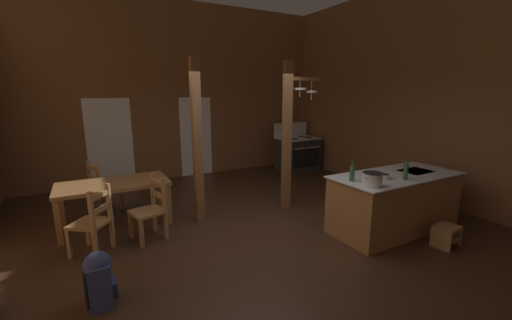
{
  "coord_description": "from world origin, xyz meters",
  "views": [
    {
      "loc": [
        -2.21,
        -3.92,
        2.18
      ],
      "look_at": [
        0.48,
        0.99,
        0.98
      ],
      "focal_mm": 22.11,
      "sensor_mm": 36.0,
      "label": 1
    }
  ],
  "objects_px": {
    "stove_range": "(298,153)",
    "dining_table": "(114,187)",
    "backpack": "(99,277)",
    "bottle_short_on_counter": "(406,172)",
    "stockpot_on_counter": "(373,179)",
    "ladderback_chair_near_window": "(93,222)",
    "bottle_tall_on_counter": "(352,173)",
    "kitchen_island": "(394,202)",
    "ladderback_chair_by_post": "(151,210)",
    "mixing_bowl_on_counter": "(384,176)",
    "ladderback_chair_at_table_end": "(103,187)",
    "step_stool": "(446,234)"
  },
  "relations": [
    {
      "from": "kitchen_island",
      "to": "dining_table",
      "type": "height_order",
      "value": "kitchen_island"
    },
    {
      "from": "mixing_bowl_on_counter",
      "to": "step_stool",
      "type": "bearing_deg",
      "value": -51.67
    },
    {
      "from": "kitchen_island",
      "to": "stockpot_on_counter",
      "type": "distance_m",
      "value": 1.04
    },
    {
      "from": "mixing_bowl_on_counter",
      "to": "bottle_short_on_counter",
      "type": "relative_size",
      "value": 0.6
    },
    {
      "from": "kitchen_island",
      "to": "dining_table",
      "type": "distance_m",
      "value": 4.57
    },
    {
      "from": "stove_range",
      "to": "stockpot_on_counter",
      "type": "distance_m",
      "value": 4.67
    },
    {
      "from": "bottle_tall_on_counter",
      "to": "step_stool",
      "type": "bearing_deg",
      "value": -37.71
    },
    {
      "from": "stove_range",
      "to": "ladderback_chair_at_table_end",
      "type": "relative_size",
      "value": 1.39
    },
    {
      "from": "kitchen_island",
      "to": "mixing_bowl_on_counter",
      "type": "relative_size",
      "value": 11.55
    },
    {
      "from": "bottle_tall_on_counter",
      "to": "bottle_short_on_counter",
      "type": "relative_size",
      "value": 0.93
    },
    {
      "from": "ladderback_chair_near_window",
      "to": "bottle_short_on_counter",
      "type": "height_order",
      "value": "bottle_short_on_counter"
    },
    {
      "from": "stockpot_on_counter",
      "to": "bottle_short_on_counter",
      "type": "height_order",
      "value": "bottle_short_on_counter"
    },
    {
      "from": "ladderback_chair_near_window",
      "to": "ladderback_chair_at_table_end",
      "type": "bearing_deg",
      "value": 82.93
    },
    {
      "from": "kitchen_island",
      "to": "dining_table",
      "type": "bearing_deg",
      "value": 149.32
    },
    {
      "from": "ladderback_chair_at_table_end",
      "to": "bottle_short_on_counter",
      "type": "height_order",
      "value": "bottle_short_on_counter"
    },
    {
      "from": "stove_range",
      "to": "bottle_short_on_counter",
      "type": "height_order",
      "value": "stove_range"
    },
    {
      "from": "stove_range",
      "to": "stockpot_on_counter",
      "type": "bearing_deg",
      "value": -113.54
    },
    {
      "from": "stove_range",
      "to": "backpack",
      "type": "relative_size",
      "value": 2.21
    },
    {
      "from": "ladderback_chair_near_window",
      "to": "bottle_tall_on_counter",
      "type": "xyz_separation_m",
      "value": [
        3.37,
        -1.37,
        0.58
      ]
    },
    {
      "from": "kitchen_island",
      "to": "ladderback_chair_near_window",
      "type": "distance_m",
      "value": 4.51
    },
    {
      "from": "dining_table",
      "to": "stockpot_on_counter",
      "type": "height_order",
      "value": "stockpot_on_counter"
    },
    {
      "from": "stove_range",
      "to": "stockpot_on_counter",
      "type": "height_order",
      "value": "stove_range"
    },
    {
      "from": "dining_table",
      "to": "ladderback_chair_by_post",
      "type": "bearing_deg",
      "value": -61.26
    },
    {
      "from": "kitchen_island",
      "to": "backpack",
      "type": "height_order",
      "value": "kitchen_island"
    },
    {
      "from": "stove_range",
      "to": "ladderback_chair_near_window",
      "type": "distance_m",
      "value": 5.87
    },
    {
      "from": "stove_range",
      "to": "kitchen_island",
      "type": "bearing_deg",
      "value": -104.17
    },
    {
      "from": "ladderback_chair_by_post",
      "to": "mixing_bowl_on_counter",
      "type": "distance_m",
      "value": 3.54
    },
    {
      "from": "step_stool",
      "to": "bottle_tall_on_counter",
      "type": "distance_m",
      "value": 1.61
    },
    {
      "from": "kitchen_island",
      "to": "ladderback_chair_by_post",
      "type": "height_order",
      "value": "ladderback_chair_by_post"
    },
    {
      "from": "dining_table",
      "to": "ladderback_chair_at_table_end",
      "type": "distance_m",
      "value": 0.88
    },
    {
      "from": "ladderback_chair_at_table_end",
      "to": "stockpot_on_counter",
      "type": "distance_m",
      "value": 4.73
    },
    {
      "from": "step_stool",
      "to": "ladderback_chair_near_window",
      "type": "xyz_separation_m",
      "value": [
        -4.45,
        2.21,
        0.27
      ]
    },
    {
      "from": "ladderback_chair_near_window",
      "to": "ladderback_chair_by_post",
      "type": "relative_size",
      "value": 1.0
    },
    {
      "from": "mixing_bowl_on_counter",
      "to": "bottle_short_on_counter",
      "type": "bearing_deg",
      "value": -42.33
    },
    {
      "from": "dining_table",
      "to": "ladderback_chair_near_window",
      "type": "height_order",
      "value": "ladderback_chair_near_window"
    },
    {
      "from": "stove_range",
      "to": "dining_table",
      "type": "distance_m",
      "value": 5.21
    },
    {
      "from": "ladderback_chair_at_table_end",
      "to": "step_stool",
      "type": "bearing_deg",
      "value": -42.95
    },
    {
      "from": "step_stool",
      "to": "ladderback_chair_by_post",
      "type": "distance_m",
      "value": 4.35
    },
    {
      "from": "ladderback_chair_at_table_end",
      "to": "stockpot_on_counter",
      "type": "height_order",
      "value": "stockpot_on_counter"
    },
    {
      "from": "stockpot_on_counter",
      "to": "ladderback_chair_near_window",
      "type": "bearing_deg",
      "value": 153.77
    },
    {
      "from": "backpack",
      "to": "dining_table",
      "type": "bearing_deg",
      "value": 80.75
    },
    {
      "from": "ladderback_chair_by_post",
      "to": "mixing_bowl_on_counter",
      "type": "relative_size",
      "value": 5.07
    },
    {
      "from": "dining_table",
      "to": "stockpot_on_counter",
      "type": "xyz_separation_m",
      "value": [
        3.08,
        -2.58,
        0.36
      ]
    },
    {
      "from": "step_stool",
      "to": "stockpot_on_counter",
      "type": "distance_m",
      "value": 1.41
    },
    {
      "from": "bottle_short_on_counter",
      "to": "dining_table",
      "type": "bearing_deg",
      "value": 145.42
    },
    {
      "from": "stockpot_on_counter",
      "to": "kitchen_island",
      "type": "bearing_deg",
      "value": 16.77
    },
    {
      "from": "kitchen_island",
      "to": "step_stool",
      "type": "xyz_separation_m",
      "value": [
        0.18,
        -0.77,
        -0.28
      ]
    },
    {
      "from": "backpack",
      "to": "bottle_short_on_counter",
      "type": "bearing_deg",
      "value": -6.36
    },
    {
      "from": "kitchen_island",
      "to": "mixing_bowl_on_counter",
      "type": "bearing_deg",
      "value": -170.67
    },
    {
      "from": "ladderback_chair_by_post",
      "to": "bottle_tall_on_counter",
      "type": "relative_size",
      "value": 3.27
    }
  ]
}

